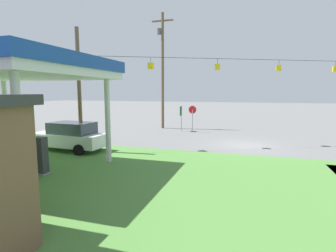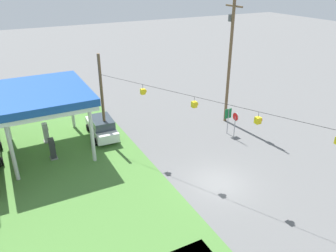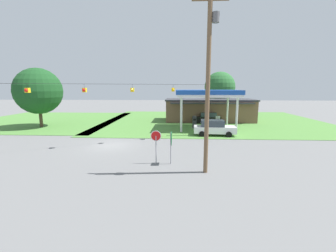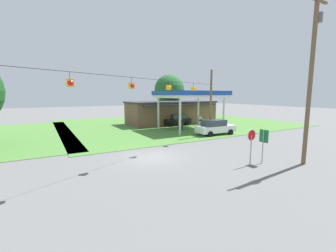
# 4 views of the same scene
# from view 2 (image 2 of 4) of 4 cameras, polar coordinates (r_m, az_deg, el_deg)

# --- Properties ---
(ground_plane) EXTENTS (160.00, 160.00, 0.00)m
(ground_plane) POSITION_cam_2_polar(r_m,az_deg,el_deg) (23.56, 8.80, -9.73)
(ground_plane) COLOR slate
(gas_station_canopy) EXTENTS (8.27, 6.95, 5.28)m
(gas_station_canopy) POSITION_cam_2_polar(r_m,az_deg,el_deg) (27.09, -21.24, 4.94)
(gas_station_canopy) COLOR silver
(gas_station_canopy) RESTS_ON ground
(fuel_pump_near) EXTENTS (0.71, 0.56, 1.74)m
(fuel_pump_near) POSITION_cam_2_polar(r_m,az_deg,el_deg) (27.18, -19.48, -3.84)
(fuel_pump_near) COLOR gray
(fuel_pump_near) RESTS_ON ground
(fuel_pump_far) EXTENTS (0.71, 0.56, 1.74)m
(fuel_pump_far) POSITION_cam_2_polar(r_m,az_deg,el_deg) (30.01, -20.50, -1.19)
(fuel_pump_far) COLOR gray
(fuel_pump_far) RESTS_ON ground
(car_at_pumps_front) EXTENTS (4.92, 2.28, 1.84)m
(car_at_pumps_front) POSITION_cam_2_polar(r_m,az_deg,el_deg) (29.61, -11.46, -0.13)
(car_at_pumps_front) COLOR white
(car_at_pumps_front) RESTS_ON ground
(stop_sign_roadside) EXTENTS (0.80, 0.08, 2.50)m
(stop_sign_roadside) POSITION_cam_2_polar(r_m,az_deg,el_deg) (28.86, 11.63, 1.06)
(stop_sign_roadside) COLOR #99999E
(stop_sign_roadside) RESTS_ON ground
(route_sign) EXTENTS (0.10, 0.70, 2.40)m
(route_sign) POSITION_cam_2_polar(r_m,az_deg,el_deg) (29.76, 10.42, 1.71)
(route_sign) COLOR gray
(route_sign) RESTS_ON ground
(utility_pole_main) EXTENTS (2.20, 0.44, 11.55)m
(utility_pole_main) POSITION_cam_2_polar(r_m,az_deg,el_deg) (30.99, 10.70, 11.82)
(utility_pole_main) COLOR brown
(utility_pole_main) RESTS_ON ground
(signal_span_gantry) EXTENTS (20.07, 10.24, 7.61)m
(signal_span_gantry) POSITION_cam_2_polar(r_m,az_deg,el_deg) (21.47, 9.55, -0.53)
(signal_span_gantry) COLOR brown
(signal_span_gantry) RESTS_ON ground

